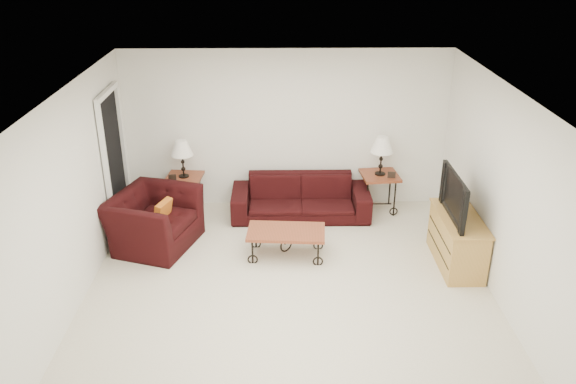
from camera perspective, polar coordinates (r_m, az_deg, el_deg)
The scene contains 20 objects.
ground at distance 7.40m, azimuth 0.09°, elevation -9.33°, with size 5.00×5.00×0.00m, color beige.
wall_back at distance 9.12m, azimuth -0.18°, elevation 6.11°, with size 5.00×0.02×2.50m, color white.
wall_front at distance 4.64m, azimuth 0.64°, elevation -13.62°, with size 5.00×0.02×2.50m, color white.
wall_left at distance 7.20m, azimuth -20.23°, elevation -0.62°, with size 0.02×5.00×2.50m, color white.
wall_right at distance 7.27m, azimuth 20.20°, elevation -0.36°, with size 0.02×5.00×2.50m, color white.
ceiling at distance 6.36m, azimuth 0.10°, elevation 9.74°, with size 5.00×5.00×0.00m, color white.
doorway at distance 8.72m, azimuth -16.57°, elevation 2.59°, with size 0.08×0.94×2.04m, color black.
sofa at distance 9.02m, azimuth 1.24°, elevation -0.53°, with size 2.12×0.83×0.62m, color black.
side_table_left at distance 9.30m, azimuth -9.99°, elevation -0.19°, with size 0.54×0.54×0.59m, color brown.
side_table_right at distance 9.31m, azimuth 8.85°, elevation -0.02°, with size 0.56×0.56×0.61m, color brown.
lamp_left at distance 9.08m, azimuth -10.26°, elevation 3.21°, with size 0.34×0.34×0.59m, color black, non-canonical shape.
lamp_right at distance 9.08m, azimuth 9.09°, elevation 3.51°, with size 0.35×0.35×0.61m, color black, non-canonical shape.
photo_frame_left at distance 9.06m, azimuth -11.22°, elevation 1.40°, with size 0.12×0.02×0.10m, color black.
photo_frame_right at distance 9.06m, azimuth 10.07°, elevation 1.66°, with size 0.12×0.02×0.10m, color black.
coffee_table at distance 7.97m, azimuth -0.18°, elevation -5.03°, with size 1.04×0.56×0.39m, color brown.
armchair at distance 8.38m, azimuth -12.99°, elevation -2.69°, with size 1.18×1.03×0.77m, color black.
throw_pillow at distance 8.24m, azimuth -12.13°, elevation -2.01°, with size 0.35×0.09×0.35m, color #C66A19.
tv_stand at distance 8.04m, azimuth 16.17°, elevation -4.57°, with size 0.48×1.16×0.69m, color #C38B48.
television at distance 7.75m, azimuth 16.58°, elevation -0.39°, with size 1.04×0.14×0.60m, color black.
backpack at distance 9.00m, azimuth 5.34°, elevation -1.50°, with size 0.30×0.23×0.39m, color black.
Camera 1 is at (-0.11, -6.16, 4.11)m, focal length 36.43 mm.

